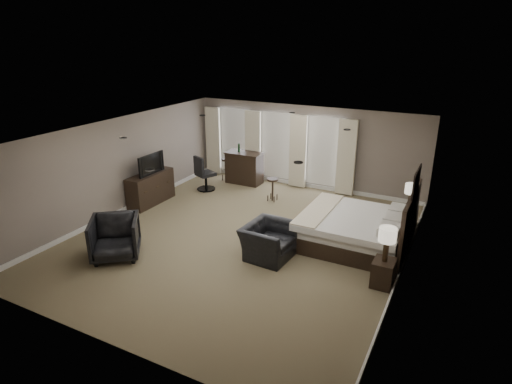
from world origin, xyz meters
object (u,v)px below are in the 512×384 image
at_px(bar_counter, 244,168).
at_px(desk_chair, 206,173).
at_px(armchair_far, 115,236).
at_px(bar_stool_left, 227,169).
at_px(lamp_far, 410,196).
at_px(nightstand_far, 407,218).
at_px(armchair_near, 269,236).
at_px(lamp_near, 386,245).
at_px(bar_stool_right, 273,190).
at_px(tv, 149,171).
at_px(nightstand_near, 383,273).
at_px(dresser, 151,188).
at_px(bed, 359,216).

height_order(bar_counter, desk_chair, desk_chair).
bearing_deg(armchair_far, bar_stool_left, 58.26).
bearing_deg(lamp_far, nightstand_far, 0.00).
bearing_deg(armchair_near, bar_counter, 38.72).
relative_size(lamp_near, armchair_near, 0.62).
relative_size(bar_stool_right, desk_chair, 0.61).
distance_m(nightstand_far, armchair_near, 3.80).
distance_m(tv, armchair_far, 3.25).
bearing_deg(bar_counter, nightstand_near, -37.72).
bearing_deg(bar_stool_left, bar_counter, 1.06).
distance_m(nightstand_near, desk_chair, 6.83).
bearing_deg(dresser, lamp_near, -10.92).
bearing_deg(tv, bed, -88.91).
distance_m(armchair_far, bar_counter, 5.70).
distance_m(lamp_near, bar_stool_left, 7.34).
relative_size(nightstand_near, bar_counter, 0.45).
distance_m(dresser, desk_chair, 1.85).
bearing_deg(bed, bar_stool_left, 152.37).
relative_size(nightstand_far, bar_stool_left, 0.77).
relative_size(nightstand_near, bar_stool_right, 0.79).
relative_size(nightstand_near, nightstand_far, 0.93).
relative_size(nightstand_near, tv, 0.53).
height_order(nightstand_near, tv, tv).
height_order(tv, desk_chair, desk_chair).
relative_size(nightstand_far, desk_chair, 0.52).
height_order(armchair_near, desk_chair, desk_chair).
bearing_deg(armchair_far, lamp_far, 1.70).
relative_size(nightstand_far, tv, 0.57).
relative_size(armchair_far, desk_chair, 0.91).
height_order(nightstand_far, lamp_near, lamp_near).
height_order(nightstand_far, armchair_near, armchair_near).
bearing_deg(armchair_near, nightstand_far, -37.46).
distance_m(lamp_near, desk_chair, 6.83).
distance_m(nightstand_near, bar_stool_right, 4.96).
distance_m(nightstand_near, bar_stool_left, 7.32).
bearing_deg(nightstand_far, tv, -167.26).
bearing_deg(lamp_near, nightstand_far, 90.00).
distance_m(bed, desk_chair, 5.46).
distance_m(bar_counter, bar_stool_left, 0.68).
height_order(lamp_far, bar_stool_left, lamp_far).
bearing_deg(bar_stool_left, desk_chair, -94.41).
relative_size(tv, bar_counter, 0.85).
distance_m(lamp_near, armchair_near, 2.53).
relative_size(bed, tv, 2.29).
height_order(tv, armchair_far, tv).
bearing_deg(lamp_far, bar_stool_left, 168.36).
bearing_deg(desk_chair, nightstand_far, -156.96).
distance_m(nightstand_far, tv, 7.13).
height_order(dresser, armchair_far, armchair_far).
bearing_deg(bar_stool_right, nightstand_near, -38.96).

